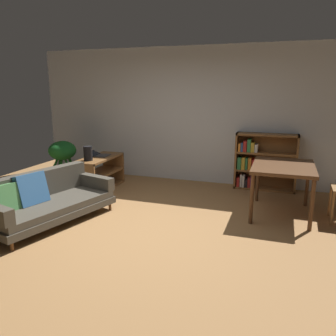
{
  "coord_description": "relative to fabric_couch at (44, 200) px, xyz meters",
  "views": [
    {
      "loc": [
        1.74,
        -3.96,
        1.89
      ],
      "look_at": [
        0.22,
        0.48,
        0.78
      ],
      "focal_mm": 35.93,
      "sensor_mm": 36.0,
      "label": 1
    }
  ],
  "objects": [
    {
      "name": "ground_plane",
      "position": [
        1.44,
        0.19,
        -0.33
      ],
      "size": [
        8.16,
        8.16,
        0.0
      ],
      "primitive_type": "plane",
      "color": "#9E7042"
    },
    {
      "name": "back_wall_panel",
      "position": [
        1.44,
        2.89,
        1.02
      ],
      "size": [
        6.8,
        0.1,
        2.7
      ],
      "primitive_type": "cube",
      "color": "silver",
      "rests_on": "ground_plane"
    },
    {
      "name": "fabric_couch",
      "position": [
        0.0,
        0.0,
        0.0
      ],
      "size": [
        1.28,
        1.98,
        0.74
      ],
      "color": "brown",
      "rests_on": "ground_plane"
    },
    {
      "name": "media_console",
      "position": [
        -0.09,
        1.71,
        -0.02
      ],
      "size": [
        0.47,
        1.16,
        0.62
      ],
      "color": "brown",
      "rests_on": "ground_plane"
    },
    {
      "name": "open_laptop",
      "position": [
        -0.16,
        1.84,
        0.31
      ],
      "size": [
        0.45,
        0.33,
        0.1
      ],
      "color": "#333338",
      "rests_on": "media_console"
    },
    {
      "name": "desk_speaker",
      "position": [
        -0.12,
        1.39,
        0.42
      ],
      "size": [
        0.16,
        0.16,
        0.26
      ],
      "color": "black",
      "rests_on": "media_console"
    },
    {
      "name": "potted_floor_plant",
      "position": [
        -1.05,
        1.91,
        0.23
      ],
      "size": [
        0.55,
        0.55,
        0.85
      ],
      "color": "#9E9389",
      "rests_on": "ground_plane"
    },
    {
      "name": "dining_table",
      "position": [
        3.23,
        1.41,
        0.36
      ],
      "size": [
        0.89,
        1.16,
        0.78
      ],
      "color": "#56351E",
      "rests_on": "ground_plane"
    },
    {
      "name": "bookshelf",
      "position": [
        2.82,
        2.71,
        0.2
      ],
      "size": [
        1.13,
        0.3,
        1.07
      ],
      "color": "brown",
      "rests_on": "ground_plane"
    }
  ]
}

